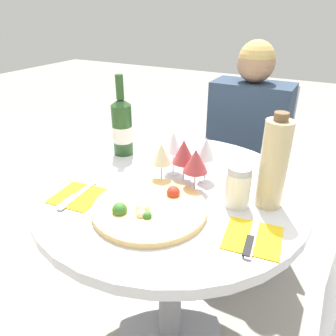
% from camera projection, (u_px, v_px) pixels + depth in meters
% --- Properties ---
extents(ground_plane, '(12.00, 12.00, 0.00)m').
position_uv_depth(ground_plane, '(170.00, 332.00, 1.49)').
color(ground_plane, gray).
rests_on(ground_plane, ground).
extents(dining_table, '(0.94, 0.94, 0.77)m').
position_uv_depth(dining_table, '(170.00, 224.00, 1.22)').
color(dining_table, gray).
rests_on(dining_table, ground_plane).
extents(chair_behind_diner, '(0.39, 0.39, 0.96)m').
position_uv_depth(chair_behind_diner, '(246.00, 172.00, 1.89)').
color(chair_behind_diner, silver).
rests_on(chair_behind_diner, ground_plane).
extents(seated_diner, '(0.39, 0.43, 1.19)m').
position_uv_depth(seated_diner, '(240.00, 173.00, 1.75)').
color(seated_diner, '#28384C').
rests_on(seated_diner, ground_plane).
extents(pizza_large, '(0.35, 0.35, 0.05)m').
position_uv_depth(pizza_large, '(149.00, 208.00, 1.00)').
color(pizza_large, '#DBB26B').
rests_on(pizza_large, dining_table).
extents(wine_bottle, '(0.08, 0.08, 0.33)m').
position_uv_depth(wine_bottle, '(122.00, 127.00, 1.34)').
color(wine_bottle, '#23471E').
rests_on(wine_bottle, dining_table).
extents(tall_carafe, '(0.08, 0.08, 0.30)m').
position_uv_depth(tall_carafe, '(274.00, 164.00, 0.97)').
color(tall_carafe, tan).
rests_on(tall_carafe, dining_table).
extents(sugar_shaker, '(0.08, 0.08, 0.13)m').
position_uv_depth(sugar_shaker, '(238.00, 187.00, 1.00)').
color(sugar_shaker, silver).
rests_on(sugar_shaker, dining_table).
extents(wine_glass_front_right, '(0.08, 0.08, 0.15)m').
position_uv_depth(wine_glass_front_right, '(196.00, 161.00, 1.06)').
color(wine_glass_front_right, silver).
rests_on(wine_glass_front_right, dining_table).
extents(wine_glass_center, '(0.08, 0.08, 0.16)m').
position_uv_depth(wine_glass_center, '(184.00, 152.00, 1.12)').
color(wine_glass_center, silver).
rests_on(wine_glass_center, dining_table).
extents(wine_glass_back_left, '(0.07, 0.07, 0.16)m').
position_uv_depth(wine_glass_back_left, '(173.00, 143.00, 1.18)').
color(wine_glass_back_left, silver).
rests_on(wine_glass_back_left, dining_table).
extents(wine_glass_back_right, '(0.06, 0.06, 0.16)m').
position_uv_depth(wine_glass_back_right, '(206.00, 150.00, 1.13)').
color(wine_glass_back_right, silver).
rests_on(wine_glass_back_right, dining_table).
extents(wine_glass_front_left, '(0.07, 0.07, 0.15)m').
position_uv_depth(wine_glass_front_left, '(161.00, 154.00, 1.12)').
color(wine_glass_front_left, silver).
rests_on(wine_glass_front_left, dining_table).
extents(place_setting_left, '(0.16, 0.19, 0.01)m').
position_uv_depth(place_setting_left, '(77.00, 196.00, 1.07)').
color(place_setting_left, gold).
rests_on(place_setting_left, dining_table).
extents(place_setting_right, '(0.17, 0.19, 0.01)m').
position_uv_depth(place_setting_right, '(253.00, 238.00, 0.88)').
color(place_setting_right, gold).
rests_on(place_setting_right, dining_table).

